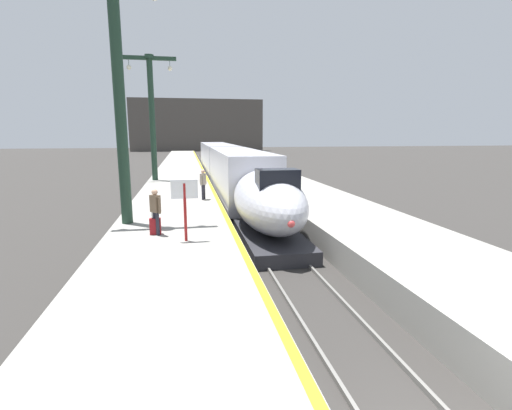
% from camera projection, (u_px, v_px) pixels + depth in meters
% --- Properties ---
extents(platform_left, '(4.80, 110.00, 1.05)m').
position_uv_depth(platform_left, '(179.00, 190.00, 28.01)').
color(platform_left, gray).
rests_on(platform_left, ground).
extents(platform_right, '(4.80, 110.00, 1.05)m').
position_uv_depth(platform_right, '(283.00, 187.00, 29.47)').
color(platform_right, gray).
rests_on(platform_right, ground).
extents(platform_left_safety_stripe, '(0.20, 107.80, 0.01)m').
position_uv_depth(platform_left_safety_stripe, '(209.00, 182.00, 28.32)').
color(platform_left_safety_stripe, yellow).
rests_on(platform_left_safety_stripe, platform_left).
extents(rail_main_left, '(0.08, 110.00, 0.12)m').
position_uv_depth(rail_main_left, '(220.00, 190.00, 31.35)').
color(rail_main_left, slate).
rests_on(rail_main_left, ground).
extents(rail_main_right, '(0.08, 110.00, 0.12)m').
position_uv_depth(rail_main_right, '(237.00, 189.00, 31.62)').
color(rail_main_right, slate).
rests_on(rail_main_right, ground).
extents(highspeed_train_main, '(2.92, 38.73, 3.60)m').
position_uv_depth(highspeed_train_main, '(229.00, 168.00, 30.80)').
color(highspeed_train_main, silver).
rests_on(highspeed_train_main, ground).
extents(station_column_mid, '(4.00, 0.68, 9.71)m').
position_uv_depth(station_column_mid, '(118.00, 76.00, 14.38)').
color(station_column_mid, '#1E3828').
rests_on(station_column_mid, platform_left).
extents(station_column_far, '(4.00, 0.68, 9.48)m').
position_uv_depth(station_column_far, '(152.00, 107.00, 28.79)').
color(station_column_far, '#1E3828').
rests_on(station_column_far, platform_left).
extents(passenger_near_edge, '(0.41, 0.46, 1.69)m').
position_uv_depth(passenger_near_edge, '(155.00, 208.00, 13.48)').
color(passenger_near_edge, '#23232D').
rests_on(passenger_near_edge, platform_left).
extents(passenger_mid_platform, '(0.38, 0.50, 1.69)m').
position_uv_depth(passenger_mid_platform, '(203.00, 182.00, 20.80)').
color(passenger_mid_platform, '#23232D').
rests_on(passenger_mid_platform, platform_left).
extents(rolling_suitcase, '(0.40, 0.22, 0.98)m').
position_uv_depth(rolling_suitcase, '(155.00, 226.00, 13.67)').
color(rolling_suitcase, maroon).
rests_on(rolling_suitcase, platform_left).
extents(departure_info_board, '(0.90, 0.10, 2.12)m').
position_uv_depth(departure_info_board, '(185.00, 198.00, 12.61)').
color(departure_info_board, maroon).
rests_on(departure_info_board, platform_left).
extents(terminus_back_wall, '(36.00, 2.00, 14.00)m').
position_uv_depth(terminus_back_wall, '(197.00, 125.00, 102.12)').
color(terminus_back_wall, '#4C4742').
rests_on(terminus_back_wall, ground).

